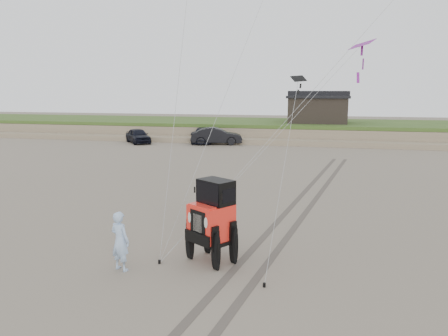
{
  "coord_description": "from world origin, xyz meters",
  "views": [
    {
      "loc": [
        3.08,
        -10.95,
        5.17
      ],
      "look_at": [
        -0.24,
        3.0,
        2.6
      ],
      "focal_mm": 35.0,
      "sensor_mm": 36.0,
      "label": 1
    }
  ],
  "objects_px": {
    "truck_b": "(216,136)",
    "truck_c": "(203,135)",
    "cabin": "(318,108)",
    "man": "(120,241)",
    "jeep": "(211,230)",
    "truck_a": "(138,136)"
  },
  "relations": [
    {
      "from": "truck_a",
      "to": "truck_b",
      "type": "height_order",
      "value": "truck_b"
    },
    {
      "from": "truck_c",
      "to": "jeep",
      "type": "distance_m",
      "value": 30.63
    },
    {
      "from": "cabin",
      "to": "man",
      "type": "relative_size",
      "value": 3.64
    },
    {
      "from": "cabin",
      "to": "jeep",
      "type": "xyz_separation_m",
      "value": [
        -2.22,
        -35.73,
        -2.23
      ]
    },
    {
      "from": "cabin",
      "to": "man",
      "type": "bearing_deg",
      "value": -97.12
    },
    {
      "from": "truck_a",
      "to": "man",
      "type": "distance_m",
      "value": 31.4
    },
    {
      "from": "truck_b",
      "to": "truck_c",
      "type": "bearing_deg",
      "value": 41.51
    },
    {
      "from": "cabin",
      "to": "truck_b",
      "type": "bearing_deg",
      "value": -140.99
    },
    {
      "from": "cabin",
      "to": "truck_b",
      "type": "distance_m",
      "value": 12.19
    },
    {
      "from": "truck_c",
      "to": "man",
      "type": "xyz_separation_m",
      "value": [
        6.36,
        -30.58,
        0.16
      ]
    },
    {
      "from": "man",
      "to": "cabin",
      "type": "bearing_deg",
      "value": -78.14
    },
    {
      "from": "cabin",
      "to": "truck_a",
      "type": "height_order",
      "value": "cabin"
    },
    {
      "from": "cabin",
      "to": "truck_a",
      "type": "bearing_deg",
      "value": -154.51
    },
    {
      "from": "jeep",
      "to": "man",
      "type": "bearing_deg",
      "value": -119.8
    },
    {
      "from": "jeep",
      "to": "truck_b",
      "type": "bearing_deg",
      "value": 137.01
    },
    {
      "from": "truck_b",
      "to": "man",
      "type": "xyz_separation_m",
      "value": [
        4.67,
        -29.45,
        0.07
      ]
    },
    {
      "from": "truck_b",
      "to": "man",
      "type": "distance_m",
      "value": 29.81
    },
    {
      "from": "truck_a",
      "to": "truck_c",
      "type": "height_order",
      "value": "truck_c"
    },
    {
      "from": "jeep",
      "to": "man",
      "type": "height_order",
      "value": "jeep"
    },
    {
      "from": "truck_a",
      "to": "man",
      "type": "xyz_separation_m",
      "value": [
        12.49,
        -28.81,
        0.16
      ]
    },
    {
      "from": "truck_c",
      "to": "jeep",
      "type": "xyz_separation_m",
      "value": [
        8.75,
        -29.35,
        0.29
      ]
    },
    {
      "from": "jeep",
      "to": "truck_a",
      "type": "bearing_deg",
      "value": 151.32
    }
  ]
}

